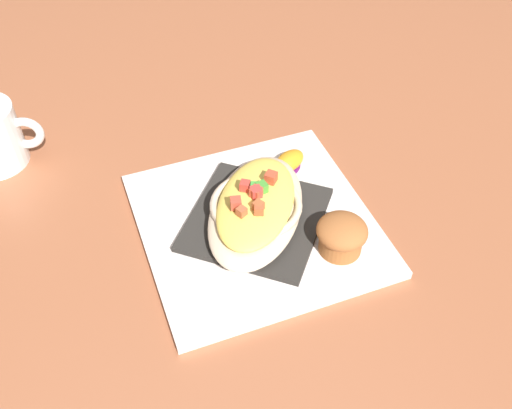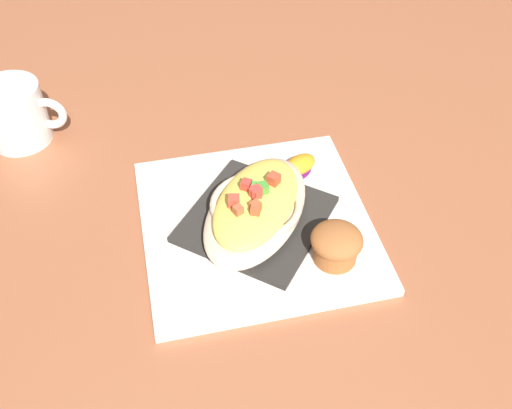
{
  "view_description": "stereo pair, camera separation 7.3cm",
  "coord_description": "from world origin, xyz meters",
  "px_view_note": "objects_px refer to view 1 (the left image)",
  "views": [
    {
      "loc": [
        0.06,
        0.5,
        0.57
      ],
      "look_at": [
        0.0,
        0.0,
        0.04
      ],
      "focal_mm": 41.55,
      "sensor_mm": 36.0,
      "label": 1
    },
    {
      "loc": [
        -0.01,
        0.51,
        0.57
      ],
      "look_at": [
        0.0,
        0.0,
        0.04
      ],
      "focal_mm": 41.55,
      "sensor_mm": 36.0,
      "label": 2
    }
  ],
  "objects_px": {
    "gratin_dish": "(256,206)",
    "orange_garnish": "(289,162)",
    "muffin": "(342,235)",
    "square_plate": "(256,224)"
  },
  "relations": [
    {
      "from": "gratin_dish",
      "to": "orange_garnish",
      "type": "bearing_deg",
      "value": -121.17
    },
    {
      "from": "gratin_dish",
      "to": "muffin",
      "type": "bearing_deg",
      "value": 148.63
    },
    {
      "from": "gratin_dish",
      "to": "orange_garnish",
      "type": "xyz_separation_m",
      "value": [
        -0.06,
        -0.09,
        -0.02
      ]
    },
    {
      "from": "muffin",
      "to": "gratin_dish",
      "type": "bearing_deg",
      "value": -31.37
    },
    {
      "from": "square_plate",
      "to": "orange_garnish",
      "type": "distance_m",
      "value": 0.11
    },
    {
      "from": "muffin",
      "to": "orange_garnish",
      "type": "bearing_deg",
      "value": -76.09
    },
    {
      "from": "square_plate",
      "to": "gratin_dish",
      "type": "relative_size",
      "value": 1.26
    },
    {
      "from": "square_plate",
      "to": "orange_garnish",
      "type": "bearing_deg",
      "value": -121.16
    },
    {
      "from": "muffin",
      "to": "orange_garnish",
      "type": "distance_m",
      "value": 0.16
    },
    {
      "from": "square_plate",
      "to": "gratin_dish",
      "type": "distance_m",
      "value": 0.03
    }
  ]
}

